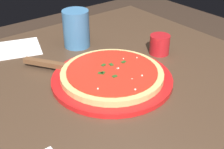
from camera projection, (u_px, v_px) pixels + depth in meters
restaurant_table at (125, 120)px, 0.87m from camera, size 0.85×0.94×0.74m
serving_plate at (112, 79)px, 0.79m from camera, size 0.32×0.32×0.01m
pizza at (112, 74)px, 0.78m from camera, size 0.27×0.27×0.02m
pizza_server at (58, 66)px, 0.83m from camera, size 0.16×0.21×0.01m
cup_tall_drink at (76, 29)px, 0.95m from camera, size 0.08×0.08×0.12m
cup_small_sauce at (160, 44)px, 0.92m from camera, size 0.06×0.06×0.06m
napkin_loose_left at (16, 49)px, 0.96m from camera, size 0.19×0.18×0.00m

